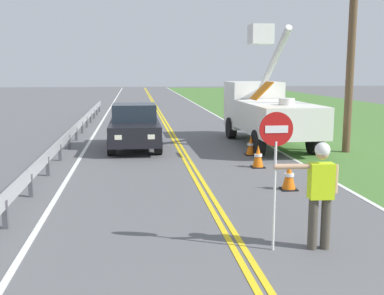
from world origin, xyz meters
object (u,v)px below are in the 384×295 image
Objects in this scene: traffic_cone_lead at (289,177)px; oncoming_sedan_nearest at (135,127)px; utility_pole_near at (352,39)px; stop_sign_paddle at (276,150)px; traffic_cone_tail at (251,146)px; flagger_worker at (320,189)px; utility_bucket_truck at (266,110)px; traffic_cone_mid at (258,157)px.

oncoming_sedan_nearest is at bearing 119.71° from traffic_cone_lead.
oncoming_sedan_nearest is 8.49m from utility_pole_near.
stop_sign_paddle is 9.07m from traffic_cone_tail.
oncoming_sedan_nearest is 4.49m from traffic_cone_tail.
utility_pole_near is at bearing 2.74° from traffic_cone_tail.
utility_bucket_truck is (2.22, 11.25, 0.35)m from flagger_worker.
traffic_cone_mid is (-1.49, -4.56, -1.06)m from utility_bucket_truck.
stop_sign_paddle is at bearing -102.61° from traffic_cone_mid.
flagger_worker is 2.61× the size of traffic_cone_lead.
utility_pole_near is (7.68, -1.65, 3.22)m from oncoming_sedan_nearest.
traffic_cone_lead is 1.00× the size of traffic_cone_mid.
utility_pole_near is at bearing 52.87° from traffic_cone_lead.
utility_bucket_truck is at bearing 78.86° from flagger_worker.
oncoming_sedan_nearest is at bearing 133.63° from traffic_cone_mid.
traffic_cone_lead is at bearing 68.15° from stop_sign_paddle.
stop_sign_paddle reaches higher than oncoming_sedan_nearest.
utility_pole_near is 11.06× the size of traffic_cone_tail.
traffic_cone_mid is (-0.07, 2.77, 0.00)m from traffic_cone_lead.
flagger_worker reaches higher than oncoming_sedan_nearest.
stop_sign_paddle is 6.96m from traffic_cone_mid.
stop_sign_paddle is 0.30× the size of utility_pole_near.
flagger_worker is 4.07m from traffic_cone_lead.
stop_sign_paddle reaches higher than traffic_cone_lead.
flagger_worker is at bearing -117.24° from utility_pole_near.
oncoming_sedan_nearest is (-3.05, 10.65, -0.21)m from flagger_worker.
stop_sign_paddle is at bearing 176.95° from flagger_worker.
traffic_cone_tail is at bearing -116.19° from utility_bucket_truck.
traffic_cone_mid and traffic_cone_tail have the same top height.
utility_bucket_truck is 7.54m from traffic_cone_lead.
traffic_cone_tail is at bearing -177.26° from utility_pole_near.
flagger_worker is at bearing -101.14° from utility_bucket_truck.
traffic_cone_tail is (4.07, -1.82, -0.50)m from oncoming_sedan_nearest.
utility_bucket_truck is 9.79× the size of traffic_cone_lead.
flagger_worker is 8.92m from traffic_cone_tail.
oncoming_sedan_nearest is at bearing 167.86° from utility_pole_near.
traffic_cone_tail is at bearing 83.39° from flagger_worker.
oncoming_sedan_nearest is 7.76m from traffic_cone_lead.
traffic_cone_tail is at bearing 78.48° from stop_sign_paddle.
oncoming_sedan_nearest reaches higher than traffic_cone_mid.
traffic_cone_mid is at bearing 77.39° from stop_sign_paddle.
utility_bucket_truck is at bearing 71.84° from traffic_cone_mid.
utility_pole_near reaches higher than traffic_cone_mid.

